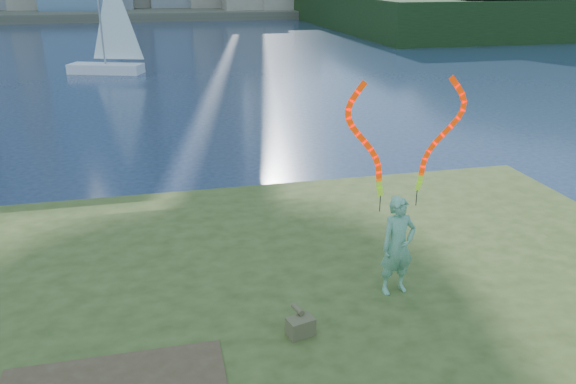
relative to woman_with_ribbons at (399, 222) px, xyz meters
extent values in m
plane|color=#1A2742|center=(-2.74, 0.88, -2.19)|extent=(320.00, 320.00, 0.00)
cube|color=#334217|center=(-2.74, -1.32, -1.79)|extent=(17.00, 15.00, 0.30)
cube|color=#334217|center=(-2.74, -1.12, -1.54)|extent=(14.00, 12.00, 0.30)
cube|color=#4D4838|center=(-2.74, 95.88, -1.59)|extent=(320.00, 40.00, 1.20)
cube|color=black|center=(52.26, 60.88, -0.19)|extent=(70.00, 42.00, 4.00)
imported|color=#19773C|center=(0.00, -0.03, -0.46)|extent=(0.74, 0.54, 1.86)
cylinder|color=black|center=(-0.36, 0.05, 0.37)|extent=(0.02, 0.02, 0.30)
cylinder|color=black|center=(0.37, 0.15, 0.37)|extent=(0.02, 0.02, 0.30)
cube|color=brown|center=(-2.03, -0.95, -1.24)|extent=(0.48, 0.38, 0.31)
cylinder|color=brown|center=(-2.03, -0.75, -1.04)|extent=(0.17, 0.30, 0.10)
cube|color=white|center=(-7.30, 31.84, -1.90)|extent=(5.16, 3.18, 0.69)
cylinder|color=gray|center=(-7.30, 31.84, 1.94)|extent=(0.14, 0.14, 7.48)
camera|label=1|loc=(-3.97, -8.38, 4.09)|focal=35.00mm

